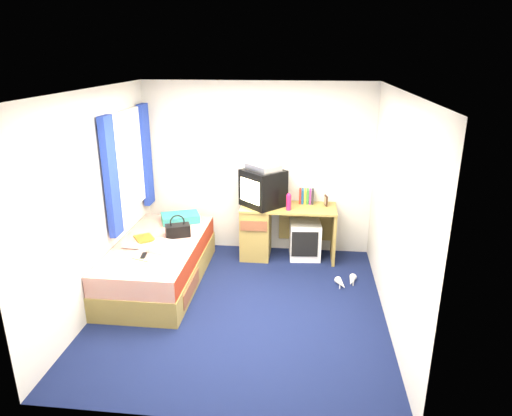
# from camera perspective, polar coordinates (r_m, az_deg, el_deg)

# --- Properties ---
(ground) EXTENTS (3.40, 3.40, 0.00)m
(ground) POSITION_cam_1_polar(r_m,az_deg,el_deg) (5.32, -1.87, -12.29)
(ground) COLOR #0C1438
(ground) RESTS_ON ground
(room_shell) EXTENTS (3.40, 3.40, 3.40)m
(room_shell) POSITION_cam_1_polar(r_m,az_deg,el_deg) (4.73, -2.05, 2.91)
(room_shell) COLOR white
(room_shell) RESTS_ON ground
(bed) EXTENTS (1.01, 2.00, 0.54)m
(bed) POSITION_cam_1_polar(r_m,az_deg,el_deg) (5.85, -11.98, -6.68)
(bed) COLOR #A48B44
(bed) RESTS_ON ground
(pillow) EXTENTS (0.58, 0.49, 0.11)m
(pillow) POSITION_cam_1_polar(r_m,az_deg,el_deg) (6.35, -9.43, -1.22)
(pillow) COLOR #184F9C
(pillow) RESTS_ON bed
(desk) EXTENTS (1.30, 0.55, 0.75)m
(desk) POSITION_cam_1_polar(r_m,az_deg,el_deg) (6.40, 1.56, -2.60)
(desk) COLOR #A48B44
(desk) RESTS_ON ground
(storage_cube) EXTENTS (0.45, 0.45, 0.52)m
(storage_cube) POSITION_cam_1_polar(r_m,az_deg,el_deg) (6.44, 6.13, -3.95)
(storage_cube) COLOR white
(storage_cube) RESTS_ON ground
(crt_tv) EXTENTS (0.68, 0.68, 0.50)m
(crt_tv) POSITION_cam_1_polar(r_m,az_deg,el_deg) (6.21, 0.87, 2.53)
(crt_tv) COLOR black
(crt_tv) RESTS_ON desk
(vcr) EXTENTS (0.52, 0.53, 0.08)m
(vcr) POSITION_cam_1_polar(r_m,az_deg,el_deg) (6.14, 0.91, 5.14)
(vcr) COLOR silver
(vcr) RESTS_ON crt_tv
(book_row) EXTENTS (0.20, 0.13, 0.20)m
(book_row) POSITION_cam_1_polar(r_m,az_deg,el_deg) (6.39, 6.31, 1.47)
(book_row) COLOR maroon
(book_row) RESTS_ON desk
(picture_frame) EXTENTS (0.05, 0.12, 0.14)m
(picture_frame) POSITION_cam_1_polar(r_m,az_deg,el_deg) (6.33, 8.74, 0.92)
(picture_frame) COLOR black
(picture_frame) RESTS_ON desk
(pink_water_bottle) EXTENTS (0.08, 0.08, 0.21)m
(pink_water_bottle) POSITION_cam_1_polar(r_m,az_deg,el_deg) (6.08, 4.10, 0.68)
(pink_water_bottle) COLOR #C71C55
(pink_water_bottle) RESTS_ON desk
(aerosol_can) EXTENTS (0.05, 0.05, 0.17)m
(aerosol_can) POSITION_cam_1_polar(r_m,az_deg,el_deg) (6.33, 2.92, 1.23)
(aerosol_can) COLOR white
(aerosol_can) RESTS_ON desk
(handbag) EXTENTS (0.34, 0.27, 0.28)m
(handbag) POSITION_cam_1_polar(r_m,az_deg,el_deg) (5.85, -9.76, -2.73)
(handbag) COLOR black
(handbag) RESTS_ON bed
(towel) EXTENTS (0.34, 0.30, 0.10)m
(towel) POSITION_cam_1_polar(r_m,az_deg,el_deg) (5.48, -11.37, -4.76)
(towel) COLOR silver
(towel) RESTS_ON bed
(magazine) EXTENTS (0.33, 0.35, 0.01)m
(magazine) POSITION_cam_1_polar(r_m,az_deg,el_deg) (5.88, -13.77, -3.69)
(magazine) COLOR gold
(magazine) RESTS_ON bed
(water_bottle) EXTENTS (0.20, 0.08, 0.07)m
(water_bottle) POSITION_cam_1_polar(r_m,az_deg,el_deg) (5.62, -15.29, -4.62)
(water_bottle) COLOR silver
(water_bottle) RESTS_ON bed
(colour_swatch_fan) EXTENTS (0.23, 0.13, 0.01)m
(colour_swatch_fan) POSITION_cam_1_polar(r_m,az_deg,el_deg) (5.32, -14.13, -6.21)
(colour_swatch_fan) COLOR gold
(colour_swatch_fan) RESTS_ON bed
(remote_control) EXTENTS (0.07, 0.17, 0.02)m
(remote_control) POSITION_cam_1_polar(r_m,az_deg,el_deg) (5.39, -13.88, -5.82)
(remote_control) COLOR black
(remote_control) RESTS_ON bed
(window_assembly) EXTENTS (0.11, 1.42, 1.40)m
(window_assembly) POSITION_cam_1_polar(r_m,az_deg,el_deg) (5.99, -15.62, 5.33)
(window_assembly) COLOR silver
(window_assembly) RESTS_ON room_shell
(white_heels) EXTENTS (0.29, 0.33, 0.09)m
(white_heels) POSITION_cam_1_polar(r_m,az_deg,el_deg) (5.86, 11.24, -9.07)
(white_heels) COLOR white
(white_heels) RESTS_ON ground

